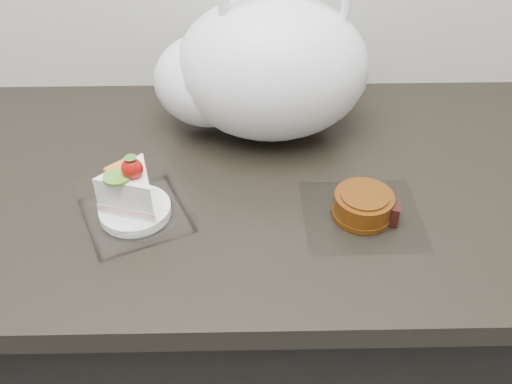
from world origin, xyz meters
TOP-DOWN VIEW (x-y plane):
  - counter at (0.00, 1.69)m, footprint 2.04×0.64m
  - cake_tray at (-0.06, 1.59)m, footprint 0.20×0.20m
  - mooncake_wrap at (0.30, 1.59)m, footprint 0.19×0.17m
  - plastic_bag at (0.14, 1.83)m, footprint 0.40×0.30m

SIDE VIEW (x-z plane):
  - counter at x=0.00m, z-range 0.00..0.90m
  - mooncake_wrap at x=0.30m, z-range 0.90..0.94m
  - cake_tray at x=-0.06m, z-range 0.87..0.99m
  - plastic_bag at x=0.14m, z-range 0.87..1.18m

